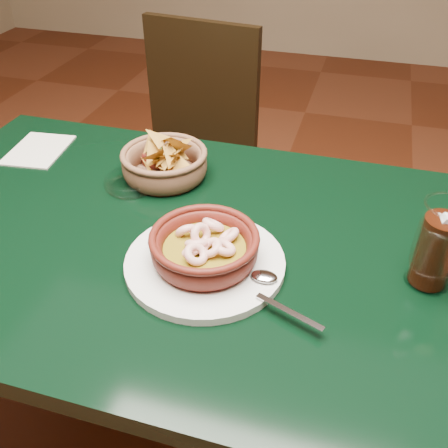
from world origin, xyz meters
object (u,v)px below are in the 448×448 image
(shrimp_plate, at_px, (205,251))
(chip_basket, at_px, (165,163))
(dining_table, at_px, (164,267))
(dining_chair, at_px, (188,155))
(cola_drink, at_px, (437,246))

(shrimp_plate, bearing_deg, chip_basket, 124.40)
(dining_table, bearing_deg, chip_basket, 108.62)
(dining_table, distance_m, chip_basket, 0.25)
(dining_table, height_order, dining_chair, dining_chair)
(dining_chair, height_order, shrimp_plate, dining_chair)
(dining_table, bearing_deg, shrimp_plate, -32.35)
(chip_basket, distance_m, cola_drink, 0.61)
(dining_table, height_order, shrimp_plate, shrimp_plate)
(dining_chair, bearing_deg, dining_table, -73.74)
(dining_chair, xyz_separation_m, cola_drink, (0.72, -0.72, 0.32))
(cola_drink, bearing_deg, chip_basket, 160.65)
(shrimp_plate, bearing_deg, cola_drink, 10.31)
(dining_chair, distance_m, cola_drink, 1.06)
(dining_table, distance_m, shrimp_plate, 0.20)
(cola_drink, bearing_deg, shrimp_plate, -169.69)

